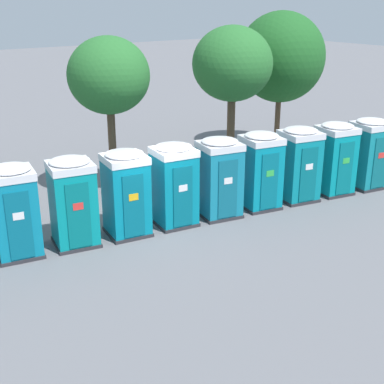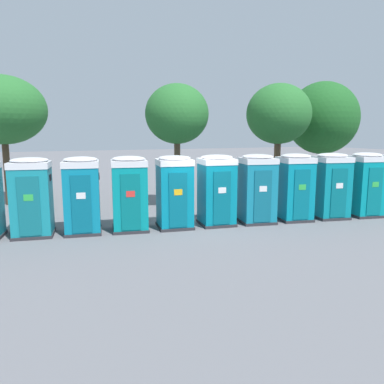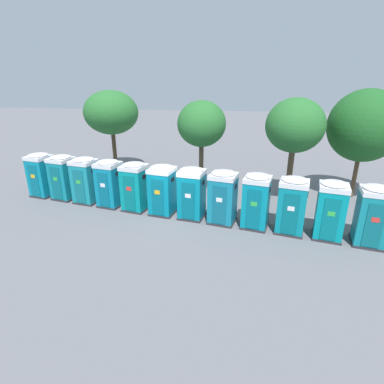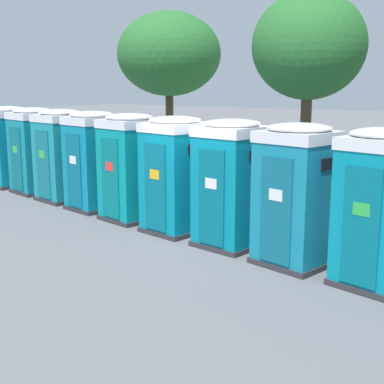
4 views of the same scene
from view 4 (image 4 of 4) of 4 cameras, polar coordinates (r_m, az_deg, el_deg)
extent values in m
plane|color=slate|center=(11.49, 1.71, -4.74)|extent=(120.00, 120.00, 0.00)
cube|color=#2D2D33|center=(18.17, -18.71, 0.80)|extent=(1.40, 1.40, 0.10)
cube|color=#0B7F9A|center=(18.01, -18.93, 4.24)|extent=(1.34, 1.33, 2.10)
cube|color=black|center=(17.41, -18.26, 6.50)|extent=(0.09, 0.36, 0.20)
cube|color=white|center=(17.92, -19.17, 7.89)|extent=(1.38, 1.37, 0.20)
ellipsoid|color=white|center=(17.91, -19.20, 8.37)|extent=(1.31, 1.31, 0.18)
cube|color=#2D2D33|center=(16.82, -16.25, 0.15)|extent=(1.43, 1.41, 0.10)
cube|color=#0E7C8D|center=(16.66, -16.46, 3.86)|extent=(1.36, 1.34, 2.10)
cube|color=#0B606E|center=(16.41, -18.25, 3.38)|extent=(0.63, 0.15, 1.85)
cube|color=green|center=(16.37, -18.37, 4.33)|extent=(0.28, 0.06, 0.20)
cube|color=black|center=(16.06, -15.62, 6.29)|extent=(0.09, 0.36, 0.20)
cube|color=white|center=(16.56, -16.68, 7.81)|extent=(1.40, 1.38, 0.20)
ellipsoid|color=white|center=(16.55, -16.71, 8.33)|extent=(1.33, 1.31, 0.18)
cube|color=#2D2D33|center=(15.49, -13.56, -0.65)|extent=(1.41, 1.38, 0.10)
cube|color=teal|center=(15.31, -13.75, 3.38)|extent=(1.34, 1.31, 2.10)
cube|color=#116874|center=(15.02, -15.63, 2.85)|extent=(0.64, 0.13, 1.85)
cube|color=green|center=(14.98, -15.74, 3.89)|extent=(0.28, 0.05, 0.20)
cube|color=black|center=(14.72, -12.64, 6.01)|extent=(0.08, 0.36, 0.20)
cube|color=white|center=(15.20, -13.95, 7.68)|extent=(1.38, 1.35, 0.20)
ellipsoid|color=white|center=(15.19, -13.98, 8.24)|extent=(1.31, 1.29, 0.18)
cube|color=#2D2D33|center=(14.21, -10.33, -1.58)|extent=(1.36, 1.38, 0.10)
cube|color=#0B7B9C|center=(14.01, -10.48, 2.81)|extent=(1.29, 1.31, 2.10)
cube|color=#096079|center=(13.70, -12.49, 2.22)|extent=(0.61, 0.14, 1.85)
cube|color=white|center=(13.66, -12.60, 3.36)|extent=(0.28, 0.06, 0.20)
cube|color=black|center=(13.46, -9.22, 5.67)|extent=(0.09, 0.36, 0.20)
cube|color=white|center=(13.89, -10.65, 7.51)|extent=(1.33, 1.35, 0.20)
ellipsoid|color=white|center=(13.88, -10.68, 8.12)|extent=(1.27, 1.29, 0.18)
cube|color=#2D2D33|center=(12.98, -6.48, -2.69)|extent=(1.40, 1.40, 0.10)
cube|color=#088A90|center=(12.76, -6.59, 2.11)|extent=(1.33, 1.33, 2.10)
cube|color=#076C70|center=(12.44, -8.71, 1.46)|extent=(0.62, 0.14, 1.85)
cube|color=red|center=(12.38, -8.82, 2.70)|extent=(0.28, 0.06, 0.20)
cube|color=black|center=(12.21, -4.99, 5.21)|extent=(0.09, 0.36, 0.20)
cube|color=white|center=(12.63, -6.70, 7.27)|extent=(1.37, 1.37, 0.20)
ellipsoid|color=white|center=(12.62, -6.72, 7.94)|extent=(1.30, 1.30, 0.18)
cube|color=#2D2D33|center=(11.85, -1.78, -3.98)|extent=(1.35, 1.36, 0.10)
cube|color=#077F9C|center=(11.61, -1.81, 1.26)|extent=(1.28, 1.30, 2.10)
cube|color=#076379|center=(11.23, -3.95, 0.50)|extent=(0.62, 0.12, 1.85)
cube|color=yellow|center=(11.17, -4.03, 1.88)|extent=(0.28, 0.05, 0.20)
cube|color=black|center=(11.10, 0.25, 4.64)|extent=(0.08, 0.36, 0.20)
cube|color=white|center=(11.46, -1.85, 6.93)|extent=(1.32, 1.33, 0.20)
ellipsoid|color=white|center=(11.45, -1.85, 7.68)|extent=(1.26, 1.27, 0.18)
cube|color=#2D2D33|center=(10.85, 4.08, -5.44)|extent=(1.34, 1.35, 0.10)
cube|color=#077E98|center=(10.59, 4.17, 0.26)|extent=(1.28, 1.28, 2.10)
cube|color=#076276|center=(10.17, 2.08, -0.61)|extent=(0.62, 0.12, 1.85)
cube|color=white|center=(10.10, 2.02, 0.90)|extent=(0.28, 0.05, 0.20)
cube|color=black|center=(10.12, 6.77, 3.92)|extent=(0.07, 0.36, 0.20)
cube|color=white|center=(10.43, 4.26, 6.48)|extent=(1.32, 1.32, 0.20)
ellipsoid|color=white|center=(10.42, 4.27, 7.30)|extent=(1.25, 1.26, 0.18)
cube|color=#2D2D33|center=(9.95, 10.83, -7.20)|extent=(1.44, 1.42, 0.10)
cube|color=teal|center=(9.66, 11.07, -0.99)|extent=(1.37, 1.35, 2.10)
cube|color=#0F6178|center=(9.22, 8.92, -1.99)|extent=(0.64, 0.16, 1.85)
cube|color=white|center=(9.14, 8.91, -0.33)|extent=(0.28, 0.06, 0.20)
cube|color=black|center=(9.20, 14.25, 2.92)|extent=(0.09, 0.36, 0.20)
cube|color=white|center=(9.49, 11.34, 5.81)|extent=(1.41, 1.39, 0.20)
ellipsoid|color=white|center=(9.47, 11.37, 6.71)|extent=(1.34, 1.32, 0.18)
cube|color=#2D2D33|center=(9.25, 18.99, -9.06)|extent=(1.38, 1.41, 0.10)
cube|color=#08849D|center=(8.94, 19.44, -2.42)|extent=(1.32, 1.34, 2.10)
cube|color=#07677A|center=(8.46, 17.56, -3.60)|extent=(0.60, 0.15, 1.85)
cube|color=green|center=(8.38, 17.61, -1.79)|extent=(0.28, 0.06, 0.20)
cylinder|color=brown|center=(13.82, 11.93, 4.95)|extent=(0.27, 0.27, 3.40)
ellipsoid|color=#286B2D|center=(13.77, 12.35, 14.99)|extent=(2.78, 2.78, 2.60)
cylinder|color=#4C3826|center=(20.44, -2.40, 7.26)|extent=(0.30, 0.30, 3.47)
ellipsoid|color=#286B2D|center=(20.43, -2.46, 14.50)|extent=(3.84, 3.84, 3.08)
camera|label=1|loc=(14.77, -72.52, 17.20)|focal=50.00mm
camera|label=2|loc=(11.80, -69.65, 4.65)|focal=35.00mm
camera|label=3|loc=(6.28, -116.46, 25.55)|focal=28.00mm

